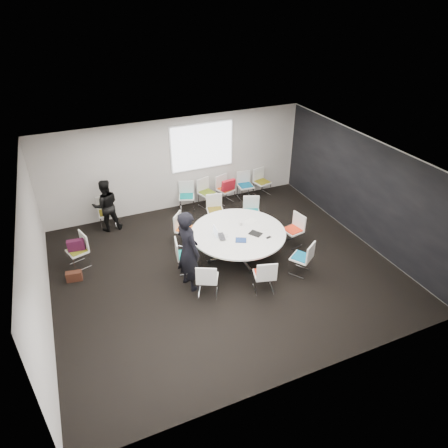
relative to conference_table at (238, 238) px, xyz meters
name	(u,v)px	position (x,y,z in m)	size (l,w,h in m)	color
room_shell	(227,218)	(-0.46, -0.32, 0.84)	(8.08, 7.08, 2.88)	black
conference_table	(238,238)	(0.00, 0.00, 0.00)	(2.38, 2.38, 0.73)	silver
projection_screen	(202,147)	(0.25, 3.14, 1.29)	(1.90, 0.03, 1.35)	white
chair_ring_a	(292,236)	(1.56, -0.10, -0.28)	(0.53, 0.54, 0.88)	silver
chair_ring_b	(251,218)	(0.97, 1.18, -0.28)	(0.59, 0.58, 0.88)	silver
chair_ring_c	(215,216)	(0.06, 1.69, -0.28)	(0.55, 0.54, 0.88)	silver
chair_ring_d	(185,234)	(-1.06, 1.08, -0.28)	(0.64, 0.64, 0.88)	silver
chair_ring_e	(186,261)	(-1.42, -0.05, -0.28)	(0.52, 0.53, 0.88)	silver
chair_ring_f	(208,284)	(-1.25, -1.08, -0.28)	(0.61, 0.61, 0.88)	silver
chair_ring_g	(264,281)	(-0.02, -1.46, -0.28)	(0.56, 0.56, 0.88)	silver
chair_ring_h	(301,263)	(1.10, -1.24, -0.28)	(0.63, 0.63, 0.88)	silver
chair_back_a	(187,202)	(-0.42, 2.84, -0.28)	(0.58, 0.57, 0.88)	silver
chair_back_b	(207,198)	(0.24, 2.83, -0.28)	(0.57, 0.56, 0.88)	silver
chair_back_c	(225,194)	(0.86, 2.82, -0.28)	(0.57, 0.56, 0.88)	silver
chair_back_d	(245,190)	(1.57, 2.82, -0.28)	(0.49, 0.48, 0.88)	silver
chair_back_e	(262,187)	(2.18, 2.84, -0.28)	(0.54, 0.53, 0.88)	silver
chair_spare_left	(79,256)	(-3.78, 1.16, -0.28)	(0.57, 0.57, 0.88)	silver
chair_person_back	(108,218)	(-2.83, 2.80, -0.28)	(0.48, 0.47, 0.88)	silver
person_main	(188,251)	(-1.52, -0.63, 0.43)	(0.72, 0.47, 1.97)	black
person_back	(106,206)	(-2.83, 2.63, 0.20)	(0.74, 0.58, 1.52)	black
laptop	(224,236)	(-0.43, -0.07, 0.19)	(0.35, 0.22, 0.03)	#333338
laptop_lid	(215,231)	(-0.59, 0.05, 0.30)	(0.30, 0.02, 0.22)	silver
notebook_black	(255,234)	(0.35, -0.26, 0.18)	(0.22, 0.30, 0.02)	black
tablet_folio	(241,240)	(-0.11, -0.38, 0.19)	(0.26, 0.20, 0.03)	navy
papers_right	(250,221)	(0.51, 0.35, 0.18)	(0.30, 0.21, 0.00)	white
papers_front	(263,229)	(0.65, -0.11, 0.18)	(0.30, 0.21, 0.00)	silver
cup	(241,224)	(0.20, 0.26, 0.22)	(0.08, 0.08, 0.09)	white
phone	(269,237)	(0.57, -0.53, 0.18)	(0.14, 0.07, 0.01)	black
maroon_bag	(76,245)	(-3.80, 1.16, 0.06)	(0.40, 0.14, 0.28)	#40112A
brown_bag	(74,276)	(-3.98, 0.62, -0.44)	(0.36, 0.16, 0.24)	#3D1E13
red_jacket	(228,185)	(0.87, 2.59, 0.14)	(0.44, 0.10, 0.35)	#AC1522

